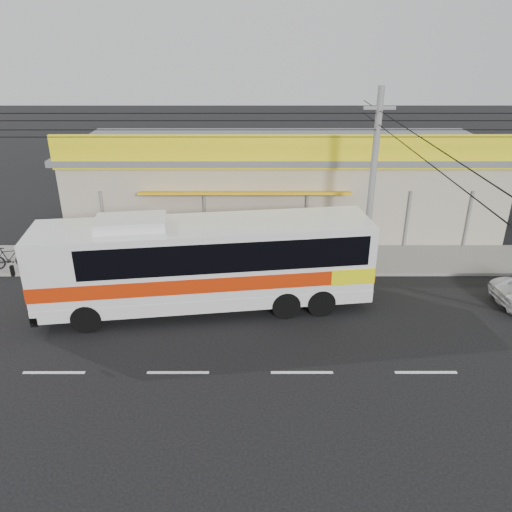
{
  "coord_description": "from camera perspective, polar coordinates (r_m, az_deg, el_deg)",
  "views": [
    {
      "loc": [
        -1.49,
        -15.57,
        10.07
      ],
      "look_at": [
        -1.48,
        2.0,
        2.09
      ],
      "focal_mm": 35.0,
      "sensor_mm": 36.0,
      "label": 1
    }
  ],
  "objects": [
    {
      "name": "motorbike_red",
      "position": [
        24.62,
        -8.2,
        1.73
      ],
      "size": [
        2.06,
        0.92,
        1.04
      ],
      "primitive_type": "imported",
      "rotation": [
        0.0,
        0.0,
        1.45
      ],
      "color": "maroon",
      "rests_on": "sidewalk"
    },
    {
      "name": "ground",
      "position": [
        18.6,
        4.62,
        -8.43
      ],
      "size": [
        120.0,
        120.0,
        0.0
      ],
      "primitive_type": "plane",
      "color": "black",
      "rests_on": "ground"
    },
    {
      "name": "motorbike_dark",
      "position": [
        25.13,
        -26.32,
        -0.19
      ],
      "size": [
        1.82,
        0.9,
        1.05
      ],
      "primitive_type": "imported",
      "rotation": [
        0.0,
        0.0,
        1.81
      ],
      "color": "black",
      "rests_on": "sidewalk"
    },
    {
      "name": "coach_bus",
      "position": [
        19.13,
        -5.22,
        -0.34
      ],
      "size": [
        12.89,
        4.32,
        3.9
      ],
      "rotation": [
        0.0,
        0.0,
        0.13
      ],
      "color": "silver",
      "rests_on": "ground"
    },
    {
      "name": "storefront_building",
      "position": [
        28.24,
        3.01,
        8.42
      ],
      "size": [
        22.6,
        9.2,
        5.7
      ],
      "color": "#ACA28A",
      "rests_on": "ground"
    },
    {
      "name": "sidewalk",
      "position": [
        23.82,
        3.55,
        -0.43
      ],
      "size": [
        30.0,
        3.2,
        0.15
      ],
      "primitive_type": "cube",
      "color": "gray",
      "rests_on": "ground"
    },
    {
      "name": "utility_pole",
      "position": [
        20.61,
        13.77,
        14.43
      ],
      "size": [
        34.0,
        14.0,
        8.16
      ],
      "color": "slate",
      "rests_on": "ground"
    },
    {
      "name": "lane_markings",
      "position": [
        16.56,
        5.28,
        -13.13
      ],
      "size": [
        50.0,
        0.12,
        0.01
      ],
      "primitive_type": null,
      "color": "silver",
      "rests_on": "ground"
    }
  ]
}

